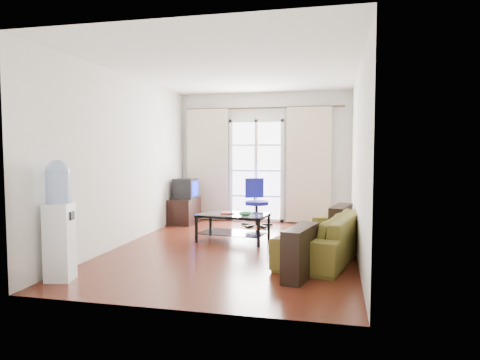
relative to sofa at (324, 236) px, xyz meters
name	(u,v)px	position (x,y,z in m)	size (l,w,h in m)	color
floor	(235,248)	(-1.34, 0.26, -0.31)	(5.20, 5.20, 0.00)	#592315
ceiling	(235,70)	(-1.34, 0.26, 2.39)	(5.20, 5.20, 0.00)	white
wall_back	(264,158)	(-1.34, 2.86, 1.04)	(3.60, 0.02, 2.70)	white
wall_front	(170,167)	(-1.34, -2.34, 1.04)	(3.60, 0.02, 2.70)	white
wall_left	(126,160)	(-3.14, 0.26, 1.04)	(0.02, 5.20, 2.70)	white
wall_right	(358,161)	(0.46, 0.26, 1.04)	(0.02, 5.20, 2.70)	white
french_door	(256,171)	(-1.49, 2.80, 0.77)	(1.16, 0.06, 2.15)	white
curtain_rod	(263,108)	(-1.34, 2.76, 2.07)	(0.04, 0.04, 3.30)	#4C3F2D
curtain_left	(208,164)	(-2.54, 2.74, 0.89)	(0.90, 0.07, 2.35)	beige
curtain_right	(309,165)	(-0.39, 2.74, 0.89)	(0.90, 0.07, 2.35)	beige
radiator	(301,207)	(-0.54, 2.76, 0.02)	(0.64, 0.12, 0.64)	#9F9FA1
sofa	(324,236)	(0.00, 0.00, 0.00)	(1.28, 2.24, 0.62)	olive
coffee_table	(233,224)	(-1.50, 0.76, -0.01)	(1.19, 0.77, 0.45)	silver
bowl	(246,214)	(-1.25, 0.57, 0.18)	(0.25, 0.25, 0.06)	#2D7E45
book	(221,213)	(-1.71, 0.76, 0.16)	(0.23, 0.28, 0.02)	#AB1523
remote	(229,213)	(-1.57, 0.72, 0.16)	(0.18, 0.05, 0.02)	black
tv_stand	(184,211)	(-2.88, 2.19, -0.05)	(0.47, 0.71, 0.52)	black
crt_tv	(185,188)	(-2.88, 2.22, 0.42)	(0.46, 0.45, 0.41)	black
task_chair	(256,212)	(-1.38, 2.21, -0.03)	(0.85, 0.85, 0.94)	black
water_cooler	(59,218)	(-2.94, -1.76, 0.42)	(0.34, 0.34, 1.39)	white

